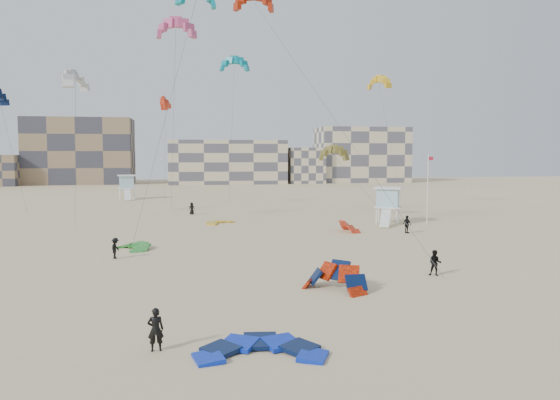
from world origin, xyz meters
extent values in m
plane|color=beige|center=(0.00, 0.00, 0.00)|extent=(320.00, 320.00, 0.00)
imported|color=black|center=(-2.20, -1.79, 0.90)|extent=(0.68, 0.47, 1.80)
imported|color=black|center=(15.16, 9.33, 0.86)|extent=(1.05, 0.98, 1.71)
imported|color=black|center=(-6.41, 19.07, 0.81)|extent=(0.84, 1.16, 1.61)
imported|color=black|center=(21.11, 28.25, 0.91)|extent=(0.81, 1.16, 1.82)
imported|color=black|center=(-0.39, 49.72, 0.82)|extent=(0.87, 0.65, 1.63)
imported|color=black|center=(27.16, 53.08, 0.93)|extent=(0.73, 1.77, 1.85)
cylinder|color=#3F3F3F|center=(-2.58, 23.18, 11.22)|extent=(5.42, 3.58, 20.45)
cylinder|color=#3F3F3F|center=(9.39, 15.67, 11.39)|extent=(8.16, 22.06, 20.80)
cylinder|color=#3F3F3F|center=(-12.22, 35.07, 8.38)|extent=(0.73, 6.03, 14.77)
cylinder|color=#3F3F3F|center=(-2.48, 42.31, 11.04)|extent=(1.22, 13.32, 20.09)
cylinder|color=#3F3F3F|center=(18.39, 35.43, 4.50)|extent=(3.49, 10.09, 7.02)
cylinder|color=#3F3F3F|center=(28.66, 52.90, 9.52)|extent=(5.33, 4.01, 17.05)
cylinder|color=#3F3F3F|center=(-21.01, 44.53, 7.80)|extent=(2.83, 0.59, 13.61)
cylinder|color=#3F3F3F|center=(5.69, 58.05, 11.29)|extent=(1.37, 4.57, 20.58)
cylinder|color=#3F3F3F|center=(-4.15, 58.77, 8.14)|extent=(0.41, 2.48, 14.29)
cube|color=white|center=(21.96, 35.98, 1.94)|extent=(3.88, 3.88, 0.15)
cube|color=#9FC6DA|center=(21.96, 35.98, 3.05)|extent=(3.19, 3.19, 2.07)
cube|color=white|center=(21.96, 35.98, 4.17)|extent=(4.02, 4.02, 0.17)
cube|color=white|center=(21.96, 33.18, 0.93)|extent=(2.22, 3.10, 1.72)
cube|color=white|center=(-11.75, 77.34, 2.00)|extent=(3.37, 3.37, 0.15)
cube|color=#9FC6DA|center=(-11.75, 77.34, 3.14)|extent=(2.77, 2.77, 2.13)
cube|color=white|center=(-11.75, 77.34, 4.29)|extent=(3.49, 3.49, 0.17)
cube|color=white|center=(-11.75, 74.46, 0.96)|extent=(1.48, 3.15, 1.77)
cylinder|color=white|center=(26.57, 35.43, 4.03)|extent=(0.10, 0.10, 8.06)
cube|color=red|center=(26.87, 35.43, 7.56)|extent=(0.60, 0.02, 0.40)
cube|color=#856C50|center=(-30.00, 134.00, 9.00)|extent=(28.00, 14.00, 18.00)
cube|color=beige|center=(10.00, 130.00, 6.00)|extent=(32.00, 16.00, 12.00)
cube|color=beige|center=(50.00, 132.00, 8.00)|extent=(26.00, 14.00, 16.00)
cube|color=beige|center=(32.00, 128.00, 5.00)|extent=(10.00, 10.00, 10.00)
camera|label=1|loc=(-0.82, -23.91, 7.95)|focal=35.00mm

